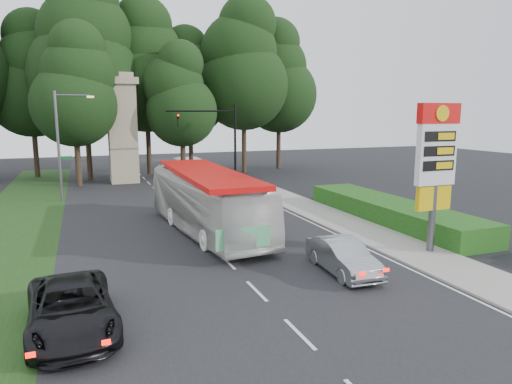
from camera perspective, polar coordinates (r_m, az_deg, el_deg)
name	(u,v)px	position (r m, az deg, el deg)	size (l,w,h in m)	color
ground	(262,297)	(16.52, 0.71, -12.96)	(120.00, 120.00, 0.00)	black
road_surface	(187,222)	(27.51, -8.56, -3.74)	(14.00, 80.00, 0.02)	black
sidewalk_right	(314,211)	(30.40, 7.29, -2.32)	(3.00, 80.00, 0.12)	gray
grass_verge_left	(22,214)	(33.02, -27.25, -2.47)	(5.00, 50.00, 0.02)	#193814
hedge	(390,211)	(28.60, 16.43, -2.31)	(3.00, 14.00, 1.20)	#164412
gas_station_pylon	(436,157)	(22.02, 21.59, 4.04)	(2.10, 0.45, 6.85)	#59595E
traffic_signal_mast	(221,134)	(39.84, -4.45, 7.28)	(6.10, 0.35, 7.20)	black
streetlight_signs	(61,141)	(36.25, -23.17, 5.91)	(2.75, 0.98, 8.00)	#59595E
monument	(122,128)	(44.33, -16.37, 7.72)	(3.00, 3.00, 10.05)	gray
tree_west_near	(30,76)	(51.48, -26.45, 12.82)	(8.40, 8.40, 16.50)	#2D2116
tree_center_left	(83,53)	(47.50, -20.85, 15.97)	(10.08, 10.08, 19.80)	#2D2116
tree_center_right	(145,68)	(49.82, -13.65, 14.84)	(9.24, 9.24, 18.15)	#2D2116
tree_east_near	(189,84)	(52.57, -8.33, 13.26)	(8.12, 8.12, 15.95)	#2D2116
tree_east_mid	(244,66)	(50.25, -1.55, 15.44)	(9.52, 9.52, 18.70)	#2D2116
tree_far_east	(279,79)	(53.86, 2.90, 13.98)	(8.68, 8.68, 17.05)	#2D2116
tree_monument_left	(73,87)	(43.23, -21.90, 12.12)	(7.28, 7.28, 14.30)	#2D2116
tree_monument_right	(181,96)	(44.64, -9.31, 11.73)	(6.72, 6.72, 13.20)	#2D2116
transit_bus	(207,202)	(24.74, -6.20, -1.23)	(2.84, 12.15, 3.38)	silver
sedan_silver	(343,256)	(18.93, 10.82, -7.92)	(1.46, 4.20, 1.38)	#9B9EA2
suv_charcoal	(71,308)	(14.91, -22.08, -13.27)	(2.42, 5.25, 1.46)	black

